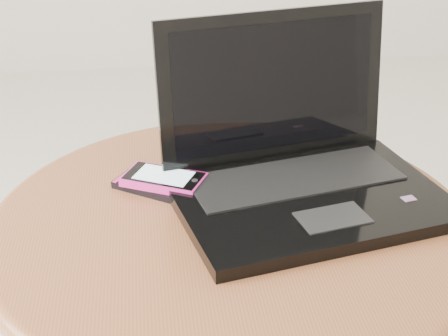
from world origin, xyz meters
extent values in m
cylinder|color=brown|center=(-0.08, -0.09, 0.49)|extent=(0.61, 0.61, 0.03)
torus|color=brown|center=(-0.08, -0.09, 0.49)|extent=(0.64, 0.64, 0.03)
cube|color=black|center=(0.03, -0.08, 0.52)|extent=(0.39, 0.31, 0.02)
cube|color=black|center=(0.02, -0.04, 0.53)|extent=(0.31, 0.17, 0.00)
cube|color=black|center=(0.04, -0.14, 0.53)|extent=(0.10, 0.07, 0.00)
cube|color=red|center=(0.15, -0.11, 0.53)|extent=(0.02, 0.02, 0.00)
cube|color=black|center=(0.00, 0.05, 0.63)|extent=(0.34, 0.10, 0.21)
cube|color=black|center=(0.00, 0.04, 0.63)|extent=(0.30, 0.09, 0.18)
cube|color=black|center=(-0.17, -0.01, 0.51)|extent=(0.13, 0.12, 0.01)
cube|color=#C32E6E|center=(-0.22, 0.02, 0.52)|extent=(0.04, 0.05, 0.00)
cube|color=#D92891|center=(-0.16, -0.01, 0.52)|extent=(0.12, 0.10, 0.01)
cube|color=black|center=(-0.16, -0.01, 0.53)|extent=(0.12, 0.09, 0.00)
cube|color=silver|center=(-0.16, -0.01, 0.53)|extent=(0.09, 0.07, 0.00)
cylinder|color=black|center=(-0.12, -0.03, 0.53)|extent=(0.01, 0.01, 0.00)
camera|label=1|loc=(-0.18, -0.85, 0.97)|focal=54.85mm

